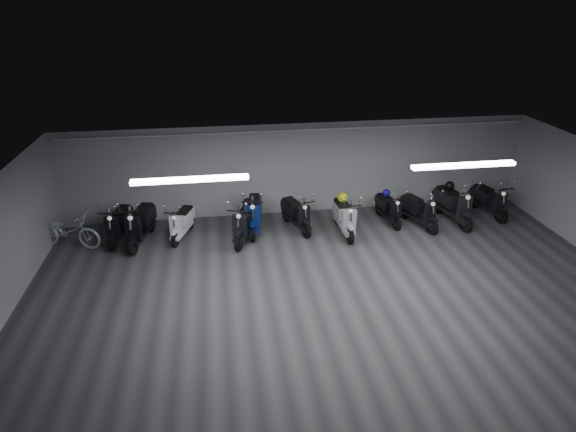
{
  "coord_description": "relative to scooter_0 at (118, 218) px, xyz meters",
  "views": [
    {
      "loc": [
        -2.38,
        -8.41,
        6.25
      ],
      "look_at": [
        -0.74,
        2.5,
        1.05
      ],
      "focal_mm": 29.79,
      "sensor_mm": 36.0,
      "label": 1
    }
  ],
  "objects": [
    {
      "name": "fluor_strip_left",
      "position": [
        2.2,
        -2.84,
        2.07
      ],
      "size": [
        2.4,
        0.18,
        0.08
      ],
      "primitive_type": "cube",
      "color": "white",
      "rests_on": "ceiling"
    },
    {
      "name": "scooter_6",
      "position": [
        6.18,
        -0.52,
        0.02
      ],
      "size": [
        0.67,
        1.87,
        1.38
      ],
      "primitive_type": null,
      "rotation": [
        0.0,
        0.0,
        0.03
      ],
      "color": "#AEAEB2",
      "rests_on": "floor"
    },
    {
      "name": "scooter_3",
      "position": [
        3.41,
        -0.47,
        0.04
      ],
      "size": [
        1.26,
        1.99,
        1.4
      ],
      "primitive_type": null,
      "rotation": [
        0.0,
        0.0,
        -0.37
      ],
      "color": "black",
      "rests_on": "floor"
    },
    {
      "name": "scooter_0",
      "position": [
        0.0,
        0.0,
        0.0
      ],
      "size": [
        0.94,
        1.87,
        1.33
      ],
      "primitive_type": null,
      "rotation": [
        0.0,
        0.0,
        -0.2
      ],
      "color": "black",
      "rests_on": "floor"
    },
    {
      "name": "helmet_2",
      "position": [
        7.63,
        0.21,
        0.19
      ],
      "size": [
        0.23,
        0.23,
        0.23
      ],
      "primitive_type": "sphere",
      "color": "#160B80",
      "rests_on": "scooter_7"
    },
    {
      "name": "bicycle",
      "position": [
        -1.3,
        -0.19,
        -0.07
      ],
      "size": [
        1.95,
        1.2,
        1.19
      ],
      "primitive_type": "imported",
      "rotation": [
        0.0,
        0.0,
        1.25
      ],
      "color": "white",
      "rests_on": "floor"
    },
    {
      "name": "ceiling",
      "position": [
        5.2,
        -3.84,
        2.14
      ],
      "size": [
        14.0,
        10.0,
        0.01
      ],
      "primitive_type": "cube",
      "color": "gray",
      "rests_on": "ground"
    },
    {
      "name": "scooter_9",
      "position": [
        9.55,
        -0.26,
        0.08
      ],
      "size": [
        0.99,
        2.09,
        1.5
      ],
      "primitive_type": null,
      "rotation": [
        0.0,
        0.0,
        0.17
      ],
      "color": "black",
      "rests_on": "floor"
    },
    {
      "name": "scooter_10",
      "position": [
        10.85,
        0.02,
        0.0
      ],
      "size": [
        0.91,
        1.87,
        1.33
      ],
      "primitive_type": null,
      "rotation": [
        0.0,
        0.0,
        0.18
      ],
      "color": "black",
      "rests_on": "floor"
    },
    {
      "name": "floor",
      "position": [
        5.2,
        -3.84,
        -0.67
      ],
      "size": [
        14.0,
        10.0,
        0.01
      ],
      "primitive_type": "cube",
      "color": "#39393B",
      "rests_on": "ground"
    },
    {
      "name": "conduit",
      "position": [
        5.2,
        1.08,
        1.95
      ],
      "size": [
        13.6,
        0.05,
        0.05
      ],
      "primitive_type": "cylinder",
      "rotation": [
        0.0,
        1.57,
        0.0
      ],
      "color": "white",
      "rests_on": "back_wall"
    },
    {
      "name": "scooter_2",
      "position": [
        1.68,
        -0.1,
        -0.06
      ],
      "size": [
        1.05,
        1.73,
        1.22
      ],
      "primitive_type": null,
      "rotation": [
        0.0,
        0.0,
        -0.33
      ],
      "color": "white",
      "rests_on": "floor"
    },
    {
      "name": "scooter_4",
      "position": [
        3.7,
        0.04,
        0.06
      ],
      "size": [
        0.93,
        2.01,
        1.44
      ],
      "primitive_type": null,
      "rotation": [
        0.0,
        0.0,
        -0.15
      ],
      "color": "navy",
      "rests_on": "floor"
    },
    {
      "name": "helmet_0",
      "position": [
        9.5,
        0.02,
        0.39
      ],
      "size": [
        0.27,
        0.27,
        0.27
      ],
      "primitive_type": "sphere",
      "color": "black",
      "rests_on": "scooter_9"
    },
    {
      "name": "helmet_1",
      "position": [
        6.18,
        -0.26,
        0.33
      ],
      "size": [
        0.29,
        0.29,
        0.29
      ],
      "primitive_type": "sphere",
      "color": "#C7D60C",
      "rests_on": "scooter_6"
    },
    {
      "name": "back_wall",
      "position": [
        5.2,
        1.16,
        0.73
      ],
      "size": [
        14.0,
        0.01,
        2.8
      ],
      "primitive_type": "cube",
      "color": "#A1A0A3",
      "rests_on": "ground"
    },
    {
      "name": "scooter_5",
      "position": [
        4.89,
        -0.06,
        -0.01
      ],
      "size": [
        1.11,
        1.85,
        1.3
      ],
      "primitive_type": null,
      "rotation": [
        0.0,
        0.0,
        0.33
      ],
      "color": "black",
      "rests_on": "floor"
    },
    {
      "name": "scooter_1",
      "position": [
        0.6,
        -0.23,
        0.07
      ],
      "size": [
        1.1,
        2.08,
        1.48
      ],
      "primitive_type": null,
      "rotation": [
        0.0,
        0.0,
        -0.23
      ],
      "color": "black",
      "rests_on": "floor"
    },
    {
      "name": "helmet_3",
      "position": [
        3.51,
        -0.23,
        0.33
      ],
      "size": [
        0.26,
        0.26,
        0.26
      ],
      "primitive_type": "sphere",
      "color": "black",
      "rests_on": "scooter_3"
    },
    {
      "name": "scooter_8",
      "position": [
        8.44,
        -0.38,
        -0.01
      ],
      "size": [
        1.15,
        1.86,
        1.31
      ],
      "primitive_type": null,
      "rotation": [
        0.0,
        0.0,
        0.34
      ],
      "color": "black",
      "rests_on": "floor"
    },
    {
      "name": "fluor_strip_right",
      "position": [
        8.2,
        -2.84,
        2.07
      ],
      "size": [
        2.4,
        0.18,
        0.08
      ],
      "primitive_type": "cube",
      "color": "white",
      "rests_on": "ceiling"
    },
    {
      "name": "scooter_7",
      "position": [
        7.67,
        -0.02,
        -0.06
      ],
      "size": [
        0.77,
        1.68,
        1.2
      ],
      "primitive_type": null,
      "rotation": [
        0.0,
        0.0,
        0.15
      ],
      "color": "black",
      "rests_on": "floor"
    }
  ]
}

